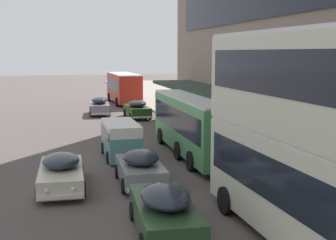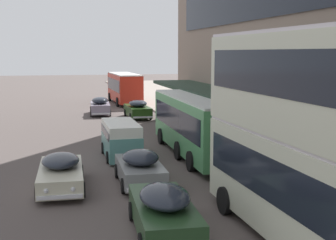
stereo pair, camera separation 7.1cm
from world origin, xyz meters
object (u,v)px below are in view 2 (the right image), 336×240
at_px(transit_bus_kerbside_front, 196,122).
at_px(street_lamp, 270,90).
at_px(sedan_oncoming_rear, 138,109).
at_px(transit_bus_kerbside_far, 309,133).
at_px(transit_bus_kerbside_rear, 124,86).
at_px(sedan_oncoming_front, 140,167).
at_px(sedan_far_back, 61,172).
at_px(vw_van, 121,137).
at_px(sedan_trailing_near, 100,106).
at_px(sedan_second_mid, 164,210).

bearing_deg(transit_bus_kerbside_front, street_lamp, -63.39).
distance_m(transit_bus_kerbside_front, sedan_oncoming_rear, 15.86).
xyz_separation_m(transit_bus_kerbside_far, street_lamp, (2.69, 8.33, 0.54)).
distance_m(transit_bus_kerbside_rear, sedan_oncoming_rear, 12.13).
distance_m(transit_bus_kerbside_far, sedan_oncoming_front, 8.99).
bearing_deg(sedan_far_back, transit_bus_kerbside_front, 33.25).
bearing_deg(sedan_far_back, transit_bus_kerbside_far, -48.60).
distance_m(transit_bus_kerbside_front, transit_bus_kerbside_rear, 27.87).
bearing_deg(transit_bus_kerbside_front, sedan_far_back, -146.75).
bearing_deg(vw_van, transit_bus_kerbside_rear, 81.63).
bearing_deg(street_lamp, sedan_oncoming_front, -175.02).
relative_size(transit_bus_kerbside_front, sedan_trailing_near, 2.36).
bearing_deg(transit_bus_kerbside_front, sedan_trailing_near, 101.08).
distance_m(transit_bus_kerbside_far, street_lamp, 8.77).
bearing_deg(sedan_oncoming_front, sedan_second_mid, -92.38).
bearing_deg(transit_bus_kerbside_front, transit_bus_kerbside_rear, 90.28).
height_order(vw_van, street_lamp, street_lamp).
distance_m(sedan_trailing_near, sedan_oncoming_rear, 4.28).
bearing_deg(sedan_second_mid, transit_bus_kerbside_far, -26.74).
bearing_deg(sedan_oncoming_rear, vw_van, -102.95).
bearing_deg(transit_bus_kerbside_far, sedan_oncoming_front, 114.98).
height_order(transit_bus_kerbside_rear, vw_van, transit_bus_kerbside_rear).
distance_m(transit_bus_kerbside_rear, sedan_second_mid, 39.00).
bearing_deg(sedan_oncoming_rear, transit_bus_kerbside_rear, 87.56).
height_order(transit_bus_kerbside_far, sedan_far_back, transit_bus_kerbside_far).
bearing_deg(transit_bus_kerbside_far, transit_bus_kerbside_front, 88.10).
bearing_deg(vw_van, street_lamp, -38.51).
bearing_deg(transit_bus_kerbside_front, sedan_oncoming_rear, 92.35).
distance_m(transit_bus_kerbside_far, sedan_second_mid, 5.08).
distance_m(transit_bus_kerbside_front, street_lamp, 5.47).
distance_m(transit_bus_kerbside_front, sedan_trailing_near, 19.22).
bearing_deg(transit_bus_kerbside_far, sedan_far_back, 131.40).
xyz_separation_m(sedan_oncoming_front, vw_van, (-0.10, 5.65, 0.33)).
height_order(sedan_second_mid, vw_van, vw_van).
bearing_deg(sedan_second_mid, transit_bus_kerbside_front, 68.49).
height_order(sedan_trailing_near, sedan_oncoming_front, sedan_trailing_near).
distance_m(transit_bus_kerbside_front, sedan_second_mid, 11.76).
xyz_separation_m(transit_bus_kerbside_front, sedan_oncoming_rear, (-0.65, 15.81, -1.10)).
xyz_separation_m(sedan_oncoming_rear, sedan_second_mid, (-3.64, -26.70, 0.00)).
relative_size(transit_bus_kerbside_rear, sedan_second_mid, 1.93).
relative_size(transit_bus_kerbside_far, sedan_oncoming_rear, 2.08).
bearing_deg(transit_bus_kerbside_far, sedan_trailing_near, 95.88).
height_order(transit_bus_kerbside_rear, sedan_far_back, transit_bus_kerbside_rear).
xyz_separation_m(transit_bus_kerbside_rear, sedan_second_mid, (-4.16, -38.76, -1.15)).
relative_size(sedan_trailing_near, sedan_far_back, 0.94).
bearing_deg(transit_bus_kerbside_far, sedan_oncoming_rear, 90.45).
relative_size(transit_bus_kerbside_far, sedan_trailing_near, 2.15).
relative_size(sedan_trailing_near, sedan_oncoming_front, 1.09).
bearing_deg(sedan_far_back, sedan_oncoming_rear, 71.82).
height_order(sedan_trailing_near, sedan_second_mid, sedan_trailing_near).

